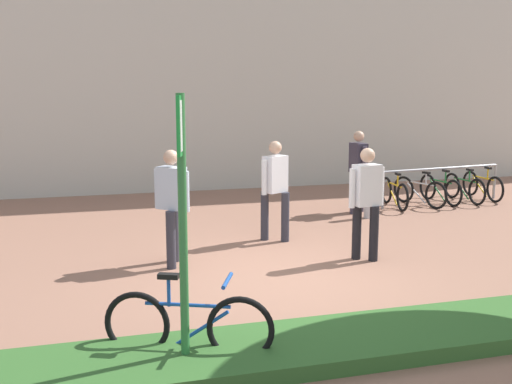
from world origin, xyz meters
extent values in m
plane|color=#936651|center=(0.00, 0.00, 0.00)|extent=(60.00, 60.00, 0.00)
cube|color=#336028|center=(-0.51, -2.36, 0.08)|extent=(7.00, 1.10, 0.16)
cylinder|color=#2D7238|center=(-1.71, -2.36, 1.28)|extent=(0.08, 0.08, 2.56)
cube|color=#198C33|center=(-1.71, -2.36, 2.28)|extent=(0.13, 0.35, 0.52)
cube|color=white|center=(-1.71, -2.36, 2.28)|extent=(0.12, 0.30, 0.44)
torus|color=black|center=(-2.12, -1.95, 0.33)|extent=(0.63, 0.31, 0.66)
torus|color=black|center=(-1.18, -2.35, 0.33)|extent=(0.63, 0.31, 0.66)
cylinder|color=#194CA5|center=(-1.65, -2.15, 0.55)|extent=(0.78, 0.36, 0.04)
cylinder|color=#194CA5|center=(-1.56, -2.19, 0.30)|extent=(0.57, 0.27, 0.44)
cylinder|color=#194CA5|center=(-1.82, -2.08, 0.67)|extent=(0.04, 0.04, 0.28)
cube|color=black|center=(-1.82, -2.08, 0.83)|extent=(0.22, 0.15, 0.05)
cylinder|color=#194CA5|center=(-1.29, -2.30, 0.81)|extent=(0.20, 0.40, 0.04)
cylinder|color=#99999E|center=(3.62, 4.05, 0.40)|extent=(0.06, 0.06, 0.80)
cylinder|color=#99999E|center=(6.75, 4.46, 0.40)|extent=(0.06, 0.06, 0.80)
cylinder|color=#99999E|center=(5.19, 4.25, 0.80)|extent=(3.13, 0.47, 0.06)
torus|color=black|center=(3.88, 3.65, 0.30)|extent=(0.12, 0.61, 0.61)
torus|color=black|center=(3.99, 4.58, 0.30)|extent=(0.12, 0.61, 0.61)
cylinder|color=gold|center=(3.93, 4.12, 0.51)|extent=(0.12, 0.77, 0.03)
cylinder|color=gold|center=(3.94, 4.21, 0.27)|extent=(0.10, 0.56, 0.40)
cylinder|color=gold|center=(3.91, 3.95, 0.62)|extent=(0.03, 0.03, 0.26)
cube|color=black|center=(3.91, 3.95, 0.76)|extent=(0.09, 0.19, 0.05)
cylinder|color=gold|center=(3.97, 4.47, 0.75)|extent=(0.39, 0.08, 0.04)
torus|color=black|center=(4.71, 3.69, 0.30)|extent=(0.23, 0.60, 0.61)
torus|color=black|center=(4.43, 4.58, 0.30)|extent=(0.23, 0.60, 0.61)
cylinder|color=silver|center=(4.57, 4.13, 0.51)|extent=(0.26, 0.74, 0.03)
cylinder|color=silver|center=(4.54, 4.22, 0.27)|extent=(0.20, 0.54, 0.40)
cylinder|color=silver|center=(4.62, 3.97, 0.62)|extent=(0.03, 0.03, 0.26)
cube|color=black|center=(4.62, 3.97, 0.76)|extent=(0.13, 0.20, 0.05)
cylinder|color=silver|center=(4.46, 4.47, 0.75)|extent=(0.38, 0.15, 0.04)
torus|color=black|center=(5.22, 3.81, 0.30)|extent=(0.10, 0.61, 0.61)
torus|color=black|center=(5.15, 4.75, 0.30)|extent=(0.10, 0.61, 0.61)
cylinder|color=#1E7233|center=(5.18, 4.28, 0.51)|extent=(0.09, 0.77, 0.03)
cylinder|color=#1E7233|center=(5.17, 4.37, 0.27)|extent=(0.08, 0.56, 0.40)
cylinder|color=#1E7233|center=(5.19, 4.11, 0.62)|extent=(0.03, 0.03, 0.26)
cube|color=black|center=(5.19, 4.11, 0.76)|extent=(0.09, 0.19, 0.05)
cylinder|color=#1E7233|center=(5.15, 4.64, 0.75)|extent=(0.39, 0.07, 0.04)
torus|color=black|center=(5.83, 3.82, 0.30)|extent=(0.07, 0.61, 0.61)
torus|color=black|center=(5.80, 4.76, 0.30)|extent=(0.07, 0.61, 0.61)
cylinder|color=#1E7233|center=(5.82, 4.29, 0.51)|extent=(0.05, 0.77, 0.03)
cylinder|color=#1E7233|center=(5.81, 4.38, 0.27)|extent=(0.05, 0.56, 0.40)
cylinder|color=#1E7233|center=(5.82, 4.12, 0.62)|extent=(0.03, 0.03, 0.26)
cube|color=black|center=(5.82, 4.12, 0.76)|extent=(0.08, 0.19, 0.05)
cylinder|color=#1E7233|center=(5.81, 4.65, 0.75)|extent=(0.39, 0.05, 0.04)
torus|color=black|center=(6.43, 3.99, 0.30)|extent=(0.06, 0.61, 0.61)
torus|color=black|center=(6.43, 4.93, 0.30)|extent=(0.06, 0.61, 0.61)
cylinder|color=gold|center=(6.43, 4.46, 0.51)|extent=(0.03, 0.77, 0.03)
cylinder|color=gold|center=(6.43, 4.55, 0.27)|extent=(0.03, 0.56, 0.40)
cylinder|color=gold|center=(6.43, 4.29, 0.62)|extent=(0.03, 0.03, 0.26)
cube|color=black|center=(6.43, 4.29, 0.76)|extent=(0.07, 0.18, 0.05)
cylinder|color=gold|center=(6.43, 4.82, 0.75)|extent=(0.39, 0.04, 0.04)
cylinder|color=#ADADB2|center=(2.89, 3.26, 0.45)|extent=(0.16, 0.16, 0.90)
cylinder|color=#2D2D38|center=(-1.31, 1.23, 0.42)|extent=(0.14, 0.14, 0.85)
cylinder|color=#2D2D38|center=(-1.41, 0.87, 0.42)|extent=(0.14, 0.14, 0.85)
cube|color=silver|center=(-1.36, 1.05, 1.16)|extent=(0.45, 0.45, 0.62)
cylinder|color=silver|center=(-1.54, 1.23, 1.13)|extent=(0.09, 0.09, 0.59)
cylinder|color=silver|center=(-1.17, 0.87, 1.13)|extent=(0.09, 0.09, 0.59)
sphere|color=tan|center=(-1.36, 1.05, 1.61)|extent=(0.22, 0.22, 0.22)
cylinder|color=black|center=(1.40, 0.61, 0.42)|extent=(0.14, 0.14, 0.85)
cylinder|color=black|center=(1.61, 0.45, 0.42)|extent=(0.14, 0.14, 0.85)
cube|color=white|center=(1.50, 0.53, 1.16)|extent=(0.43, 0.30, 0.62)
cylinder|color=white|center=(1.25, 0.49, 1.13)|extent=(0.09, 0.09, 0.59)
cylinder|color=white|center=(1.76, 0.57, 1.13)|extent=(0.09, 0.09, 0.59)
sphere|color=tan|center=(1.50, 0.53, 1.61)|extent=(0.22, 0.22, 0.22)
cylinder|color=#383342|center=(3.03, 3.91, 0.42)|extent=(0.14, 0.14, 0.85)
cylinder|color=#383342|center=(2.77, 3.72, 0.42)|extent=(0.14, 0.14, 0.85)
cube|color=#383342|center=(2.90, 3.81, 1.16)|extent=(0.26, 0.41, 0.62)
cylinder|color=#383342|center=(2.89, 4.07, 1.13)|extent=(0.09, 0.09, 0.59)
cylinder|color=#383342|center=(2.92, 3.55, 1.13)|extent=(0.09, 0.09, 0.59)
sphere|color=tan|center=(2.90, 3.81, 1.61)|extent=(0.22, 0.22, 0.22)
cylinder|color=#2D2D38|center=(0.68, 1.92, 0.42)|extent=(0.14, 0.14, 0.85)
cylinder|color=#2D2D38|center=(0.37, 2.12, 0.42)|extent=(0.14, 0.14, 0.85)
cube|color=white|center=(0.53, 2.02, 1.16)|extent=(0.47, 0.40, 0.62)
cylinder|color=white|center=(0.76, 2.14, 1.13)|extent=(0.09, 0.09, 0.59)
cylinder|color=white|center=(0.30, 1.90, 1.13)|extent=(0.09, 0.09, 0.59)
sphere|color=tan|center=(0.53, 2.02, 1.61)|extent=(0.22, 0.22, 0.22)
camera|label=1|loc=(-2.49, -7.62, 2.60)|focal=42.26mm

